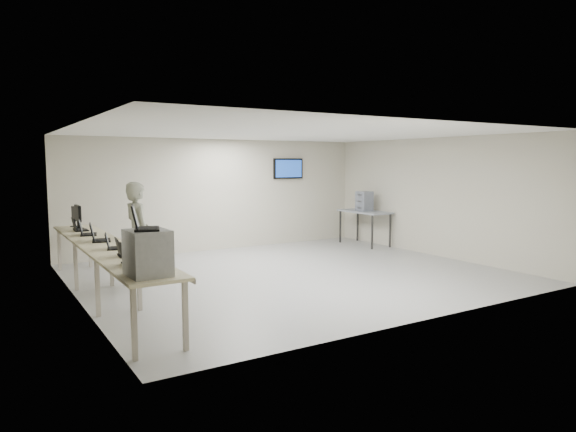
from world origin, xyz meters
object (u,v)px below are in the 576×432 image
workbench (105,249)px  equipment_box (148,253)px  side_table (365,214)px  soldier (138,234)px

workbench → equipment_box: bearing=-91.4°
side_table → workbench: bearing=-163.7°
equipment_box → soldier: (0.78, 3.29, -0.23)m
workbench → side_table: size_ratio=3.91×
equipment_box → soldier: size_ratio=0.29×
soldier → equipment_box: bearing=160.1°
soldier → side_table: (6.47, 1.41, -0.09)m
soldier → side_table: soldier is taller
equipment_box → workbench: bearing=86.0°
workbench → side_table: 7.49m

